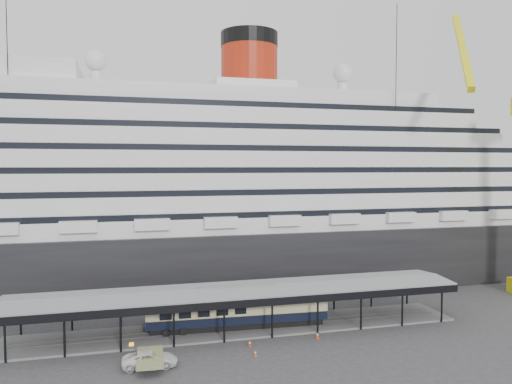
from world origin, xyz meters
TOP-DOWN VIEW (x-y plane):
  - ground at (0.00, 0.00)m, footprint 200.00×200.00m
  - cruise_ship at (0.05, 32.00)m, footprint 130.00×30.00m
  - platform_canopy at (0.00, 5.00)m, footprint 56.00×9.18m
  - port_truck at (-11.57, -4.10)m, footprint 5.70×2.87m
  - pullman_carriage at (-0.33, 5.00)m, footprint 22.64×4.08m
  - traffic_cone_left at (-0.39, -1.23)m, footprint 0.43×0.43m
  - traffic_cone_mid at (-0.51, -4.12)m, footprint 0.42×0.42m
  - traffic_cone_right at (7.99, -0.74)m, footprint 0.43×0.43m

SIDE VIEW (x-z plane):
  - ground at x=0.00m, z-range 0.00..0.00m
  - traffic_cone_mid at x=-0.51m, z-range 0.00..0.67m
  - traffic_cone_left at x=-0.39m, z-range 0.00..0.75m
  - traffic_cone_right at x=7.99m, z-range 0.00..0.82m
  - port_truck at x=-11.57m, z-range 0.00..1.55m
  - platform_canopy at x=0.00m, z-range -0.29..5.01m
  - pullman_carriage at x=-0.33m, z-range -8.37..13.74m
  - cruise_ship at x=0.05m, z-range -3.60..40.30m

